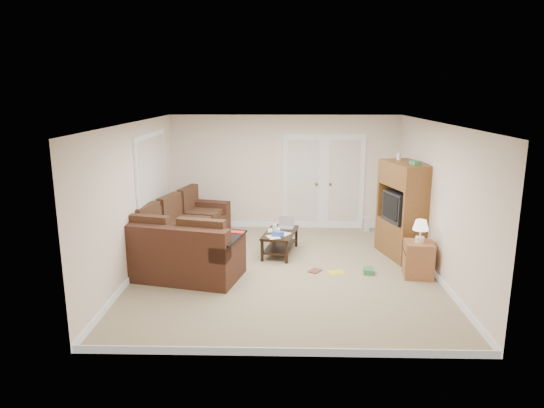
{
  "coord_description": "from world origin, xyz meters",
  "views": [
    {
      "loc": [
        -0.02,
        -7.81,
        2.99
      ],
      "look_at": [
        -0.22,
        0.3,
        1.1
      ],
      "focal_mm": 32.0,
      "sensor_mm": 36.0,
      "label": 1
    }
  ],
  "objects_px": {
    "coffee_table": "(280,241)",
    "sectional_sofa": "(181,241)",
    "tv_armoire": "(404,209)",
    "side_cabinet": "(419,256)"
  },
  "relations": [
    {
      "from": "sectional_sofa",
      "to": "tv_armoire",
      "type": "height_order",
      "value": "tv_armoire"
    },
    {
      "from": "side_cabinet",
      "to": "sectional_sofa",
      "type": "bearing_deg",
      "value": 177.37
    },
    {
      "from": "coffee_table",
      "to": "sectional_sofa",
      "type": "bearing_deg",
      "value": -154.83
    },
    {
      "from": "sectional_sofa",
      "to": "side_cabinet",
      "type": "relative_size",
      "value": 3.57
    },
    {
      "from": "sectional_sofa",
      "to": "side_cabinet",
      "type": "bearing_deg",
      "value": 3.74
    },
    {
      "from": "sectional_sofa",
      "to": "coffee_table",
      "type": "bearing_deg",
      "value": 26.98
    },
    {
      "from": "side_cabinet",
      "to": "tv_armoire",
      "type": "bearing_deg",
      "value": 97.74
    },
    {
      "from": "sectional_sofa",
      "to": "coffee_table",
      "type": "height_order",
      "value": "sectional_sofa"
    },
    {
      "from": "sectional_sofa",
      "to": "tv_armoire",
      "type": "xyz_separation_m",
      "value": [
        4.05,
        0.37,
        0.51
      ]
    },
    {
      "from": "sectional_sofa",
      "to": "coffee_table",
      "type": "distance_m",
      "value": 1.84
    }
  ]
}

